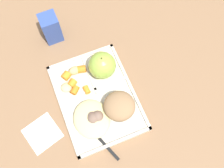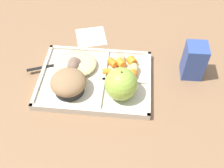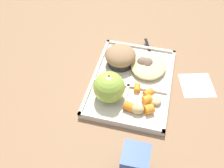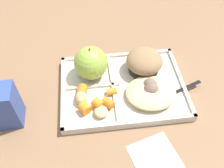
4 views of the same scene
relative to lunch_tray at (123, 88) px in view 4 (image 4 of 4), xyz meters
name	(u,v)px [view 4 (image 4 of 4)]	position (x,y,z in m)	size (l,w,h in m)	color
ground	(123,89)	(0.00, 0.00, -0.01)	(6.00, 6.00, 0.00)	#846042
lunch_tray	(123,88)	(0.00, 0.00, 0.00)	(0.32, 0.24, 0.02)	beige
green_apple	(91,63)	(-0.08, 0.05, 0.05)	(0.09, 0.09, 0.09)	#93B742
bran_muffin	(144,62)	(0.07, 0.05, 0.04)	(0.10, 0.10, 0.06)	black
carrot_slice_small	(82,90)	(-0.11, -0.01, 0.02)	(0.03, 0.03, 0.03)	orange
carrot_slice_back	(108,103)	(-0.04, -0.06, 0.02)	(0.02, 0.02, 0.03)	orange
carrot_slice_near_corner	(98,104)	(-0.07, -0.06, 0.02)	(0.02, 0.02, 0.02)	orange
carrot_slice_center	(85,108)	(-0.10, -0.07, 0.02)	(0.03, 0.03, 0.02)	orange
carrot_slice_tilted	(112,92)	(-0.03, -0.02, 0.02)	(0.02, 0.02, 0.02)	orange
potato_chunk_browned	(81,98)	(-0.11, -0.04, 0.02)	(0.04, 0.03, 0.03)	tan
potato_chunk_small	(101,112)	(-0.06, -0.08, 0.02)	(0.03, 0.04, 0.02)	tan
egg_noodle_pile	(151,93)	(0.07, -0.04, 0.02)	(0.13, 0.11, 0.03)	#D6C684
meatball_back	(149,91)	(0.06, -0.04, 0.02)	(0.03, 0.03, 0.03)	brown
meatball_center	(151,90)	(0.07, -0.04, 0.03)	(0.04, 0.04, 0.04)	#755B4C
meatball_side	(150,85)	(0.07, -0.02, 0.03)	(0.04, 0.04, 0.04)	#755B4C
plastic_fork	(173,94)	(0.13, -0.04, 0.01)	(0.15, 0.07, 0.00)	black
milk_carton	(5,106)	(-0.28, -0.06, 0.05)	(0.06, 0.06, 0.11)	#334C99
paper_napkin	(155,158)	(0.04, -0.20, -0.01)	(0.10, 0.10, 0.00)	white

